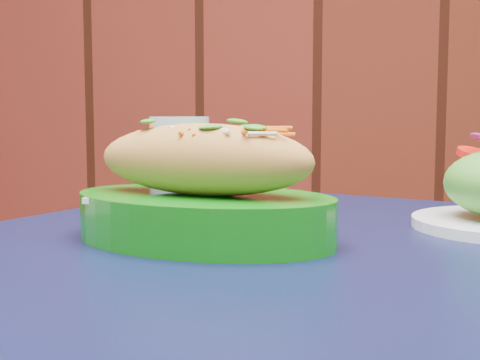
# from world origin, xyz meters

# --- Properties ---
(cafe_table) EXTENTS (1.04, 1.04, 0.75)m
(cafe_table) POSITION_xyz_m (0.10, 1.42, 0.66)
(cafe_table) COLOR black
(cafe_table) RESTS_ON ground
(banh_mi_basket) EXTENTS (0.33, 0.26, 0.13)m
(banh_mi_basket) POSITION_xyz_m (-0.02, 1.42, 0.80)
(banh_mi_basket) COLOR #0D730F
(banh_mi_basket) RESTS_ON cafe_table
(water_glass) EXTENTS (0.08, 0.08, 0.13)m
(water_glass) POSITION_xyz_m (-0.10, 1.61, 0.81)
(water_glass) COLOR silver
(water_glass) RESTS_ON cafe_table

